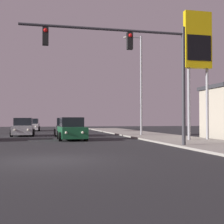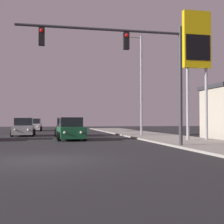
% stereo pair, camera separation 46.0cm
% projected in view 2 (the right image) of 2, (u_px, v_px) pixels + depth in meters
% --- Properties ---
extents(ground_plane, '(120.00, 120.00, 0.00)m').
position_uv_depth(ground_plane, '(40.00, 160.00, 11.48)').
color(ground_plane, '#28282B').
extents(sidewalk_right, '(5.00, 60.00, 0.12)m').
position_uv_depth(sidewalk_right, '(175.00, 139.00, 23.16)').
color(sidewalk_right, '#9E998E').
rests_on(sidewalk_right, ground).
extents(car_green, '(2.04, 4.34, 1.68)m').
position_uv_depth(car_green, '(71.00, 130.00, 23.31)').
color(car_green, '#195933').
rests_on(car_green, ground).
extents(car_white, '(2.04, 4.34, 1.68)m').
position_uv_depth(car_white, '(34.00, 125.00, 42.57)').
color(car_white, silver).
rests_on(car_white, ground).
extents(car_grey, '(2.04, 4.34, 1.68)m').
position_uv_depth(car_grey, '(66.00, 128.00, 29.26)').
color(car_grey, slate).
rests_on(car_grey, ground).
extents(car_silver, '(2.04, 4.32, 1.68)m').
position_uv_depth(car_silver, '(24.00, 128.00, 29.16)').
color(car_silver, '#B7B7BC').
rests_on(car_silver, ground).
extents(traffic_light_mast, '(8.84, 0.36, 6.50)m').
position_uv_depth(traffic_light_mast, '(134.00, 58.00, 16.54)').
color(traffic_light_mast, '#38383D').
rests_on(traffic_light_mast, sidewalk_right).
extents(street_lamp, '(1.74, 0.24, 9.00)m').
position_uv_depth(street_lamp, '(140.00, 80.00, 28.17)').
color(street_lamp, '#99999E').
rests_on(street_lamp, sidewalk_right).
extents(gas_station_sign, '(2.00, 0.42, 9.00)m').
position_uv_depth(gas_station_sign, '(197.00, 47.00, 21.79)').
color(gas_station_sign, '#99999E').
rests_on(gas_station_sign, sidewalk_right).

